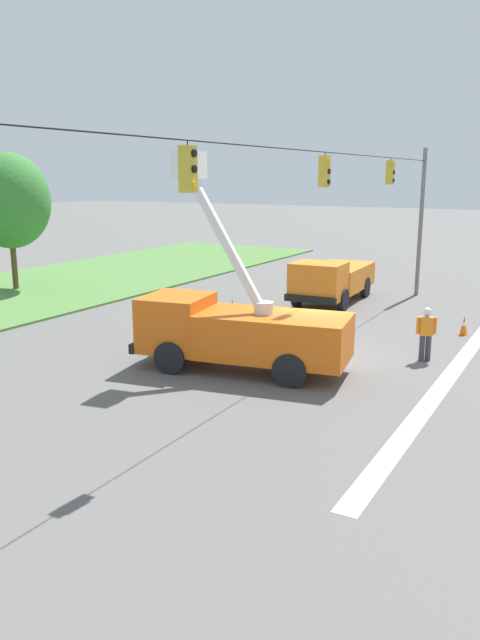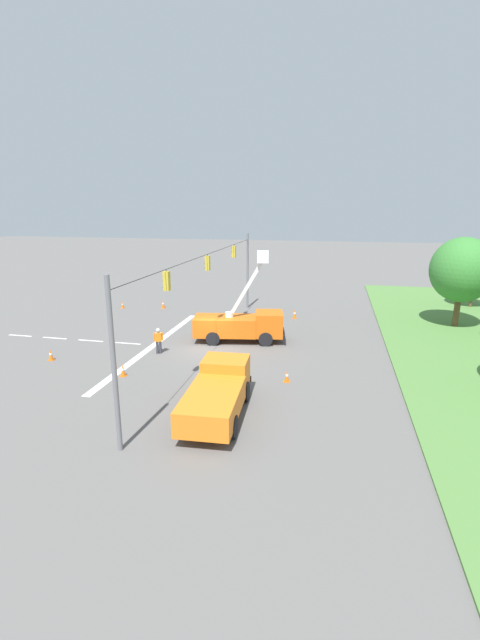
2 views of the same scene
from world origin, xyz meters
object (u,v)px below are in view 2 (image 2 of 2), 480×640
(tree_west, at_px, (462,270))
(traffic_cone_foreground_right, at_px, (163,304))
(traffic_cone_lane_edge_a, at_px, (123,370))
(utility_truck_bucket_lift, at_px, (241,323))
(traffic_cone_mid_left, at_px, (287,376))
(traffic_cone_foreground_left, at_px, (295,314))
(traffic_cone_mid_right, at_px, (51,355))
(traffic_cone_near_bucket, at_px, (123,305))
(utility_truck_support_near, at_px, (218,392))
(road_worker, at_px, (158,339))
(tree_far_west, at_px, (475,268))

(tree_west, distance_m, traffic_cone_foreground_right, 26.46)
(tree_west, relative_size, traffic_cone_lane_edge_a, 9.98)
(utility_truck_bucket_lift, relative_size, traffic_cone_lane_edge_a, 9.39)
(traffic_cone_mid_left, height_order, traffic_cone_lane_edge_a, traffic_cone_lane_edge_a)
(tree_west, height_order, traffic_cone_foreground_left, tree_west)
(traffic_cone_mid_left, distance_m, traffic_cone_lane_edge_a, 9.53)
(traffic_cone_mid_left, xyz_separation_m, traffic_cone_mid_right, (-0.23, -15.26, 0.03))
(utility_truck_bucket_lift, distance_m, traffic_cone_mid_left, 8.03)
(traffic_cone_near_bucket, height_order, traffic_cone_lane_edge_a, traffic_cone_lane_edge_a)
(utility_truck_support_near, bearing_deg, traffic_cone_lane_edge_a, -116.85)
(traffic_cone_mid_left, bearing_deg, traffic_cone_mid_right, -90.86)
(road_worker, distance_m, traffic_cone_foreground_right, 13.48)
(traffic_cone_foreground_left, height_order, traffic_cone_lane_edge_a, traffic_cone_foreground_left)
(tree_far_west, distance_m, traffic_cone_foreground_right, 30.33)
(traffic_cone_mid_right, relative_size, traffic_cone_lane_edge_a, 1.00)
(road_worker, bearing_deg, traffic_cone_foreground_right, -158.90)
(traffic_cone_foreground_left, distance_m, traffic_cone_mid_right, 20.13)
(utility_truck_support_near, height_order, traffic_cone_mid_left, utility_truck_support_near)
(tree_far_west, height_order, traffic_cone_mid_left, tree_far_west)
(traffic_cone_foreground_right, bearing_deg, traffic_cone_mid_right, -5.35)
(tree_far_west, height_order, traffic_cone_foreground_left, tree_far_west)
(traffic_cone_foreground_left, bearing_deg, utility_truck_bucket_lift, -23.04)
(utility_truck_bucket_lift, xyz_separation_m, traffic_cone_mid_right, (6.58, -11.13, -1.00))
(utility_truck_support_near, bearing_deg, traffic_cone_mid_left, 149.02)
(utility_truck_bucket_lift, distance_m, traffic_cone_mid_right, 12.97)
(utility_truck_support_near, distance_m, traffic_cone_mid_left, 5.44)
(traffic_cone_mid_left, bearing_deg, traffic_cone_lane_edge_a, -82.54)
(utility_truck_bucket_lift, distance_m, road_worker, 6.20)
(tree_west, height_order, traffic_cone_mid_left, tree_west)
(traffic_cone_lane_edge_a, bearing_deg, road_worker, 173.70)
(traffic_cone_foreground_right, height_order, traffic_cone_mid_left, traffic_cone_foreground_right)
(tree_far_west, relative_size, traffic_cone_lane_edge_a, 8.25)
(utility_truck_support_near, xyz_separation_m, traffic_cone_mid_left, (-4.62, 2.77, -0.79))
(utility_truck_bucket_lift, relative_size, traffic_cone_near_bucket, 10.28)
(utility_truck_support_near, xyz_separation_m, traffic_cone_lane_edge_a, (-3.38, -6.68, -0.76))
(traffic_cone_foreground_left, xyz_separation_m, traffic_cone_lane_edge_a, (15.59, -8.52, -0.05))
(utility_truck_support_near, xyz_separation_m, traffic_cone_foreground_right, (-20.15, -11.06, -0.70))
(tree_west, distance_m, traffic_cone_foreground_left, 13.86)
(tree_west, xyz_separation_m, utility_truck_bucket_lift, (7.56, -16.38, -3.37))
(utility_truck_bucket_lift, relative_size, traffic_cone_mid_right, 9.39)
(traffic_cone_near_bucket, bearing_deg, tree_far_west, 102.81)
(traffic_cone_mid_left, bearing_deg, traffic_cone_foreground_left, -176.32)
(traffic_cone_near_bucket, bearing_deg, traffic_cone_lane_edge_a, 27.42)
(utility_truck_bucket_lift, bearing_deg, traffic_cone_lane_edge_a, -33.44)
(road_worker, xyz_separation_m, traffic_cone_mid_left, (2.97, 8.98, -0.67))
(utility_truck_support_near, distance_m, traffic_cone_foreground_left, 19.07)
(traffic_cone_foreground_right, xyz_separation_m, traffic_cone_mid_left, (15.54, 13.83, -0.08))
(traffic_cone_foreground_right, bearing_deg, tree_far_west, 102.92)
(traffic_cone_foreground_left, relative_size, traffic_cone_near_bucket, 1.23)
(traffic_cone_foreground_left, bearing_deg, traffic_cone_near_bucket, -91.23)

